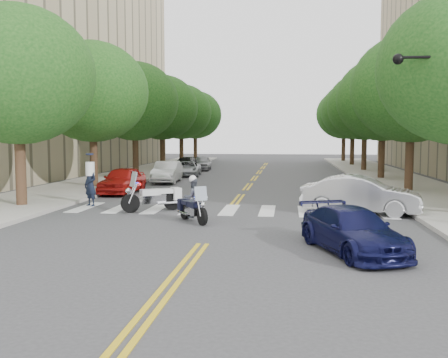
% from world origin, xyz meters
% --- Properties ---
extents(ground, '(140.00, 140.00, 0.00)m').
position_xyz_m(ground, '(0.00, 0.00, 0.00)').
color(ground, '#38383A').
rests_on(ground, ground).
extents(sidewalk_left, '(5.00, 60.00, 0.15)m').
position_xyz_m(sidewalk_left, '(-9.50, 22.00, 0.07)').
color(sidewalk_left, '#9E9991').
rests_on(sidewalk_left, ground).
extents(sidewalk_right, '(5.00, 60.00, 0.15)m').
position_xyz_m(sidewalk_right, '(9.50, 22.00, 0.07)').
color(sidewalk_right, '#9E9991').
rests_on(sidewalk_right, ground).
extents(tree_l_0, '(6.40, 6.40, 8.45)m').
position_xyz_m(tree_l_0, '(-8.80, 6.00, 5.55)').
color(tree_l_0, '#382316').
rests_on(tree_l_0, ground).
extents(tree_l_1, '(6.40, 6.40, 8.45)m').
position_xyz_m(tree_l_1, '(-8.80, 14.00, 5.55)').
color(tree_l_1, '#382316').
rests_on(tree_l_1, ground).
extents(tree_l_2, '(6.40, 6.40, 8.45)m').
position_xyz_m(tree_l_2, '(-8.80, 22.00, 5.55)').
color(tree_l_2, '#382316').
rests_on(tree_l_2, ground).
extents(tree_l_3, '(6.40, 6.40, 8.45)m').
position_xyz_m(tree_l_3, '(-8.80, 30.00, 5.55)').
color(tree_l_3, '#382316').
rests_on(tree_l_3, ground).
extents(tree_l_4, '(6.40, 6.40, 8.45)m').
position_xyz_m(tree_l_4, '(-8.80, 38.00, 5.55)').
color(tree_l_4, '#382316').
rests_on(tree_l_4, ground).
extents(tree_l_5, '(6.40, 6.40, 8.45)m').
position_xyz_m(tree_l_5, '(-8.80, 46.00, 5.55)').
color(tree_l_5, '#382316').
rests_on(tree_l_5, ground).
extents(tree_r_1, '(6.40, 6.40, 8.45)m').
position_xyz_m(tree_r_1, '(8.80, 14.00, 5.55)').
color(tree_r_1, '#382316').
rests_on(tree_r_1, ground).
extents(tree_r_2, '(6.40, 6.40, 8.45)m').
position_xyz_m(tree_r_2, '(8.80, 22.00, 5.55)').
color(tree_r_2, '#382316').
rests_on(tree_r_2, ground).
extents(tree_r_3, '(6.40, 6.40, 8.45)m').
position_xyz_m(tree_r_3, '(8.80, 30.00, 5.55)').
color(tree_r_3, '#382316').
rests_on(tree_r_3, ground).
extents(tree_r_4, '(6.40, 6.40, 8.45)m').
position_xyz_m(tree_r_4, '(8.80, 38.00, 5.55)').
color(tree_r_4, '#382316').
rests_on(tree_r_4, ground).
extents(tree_r_5, '(6.40, 6.40, 8.45)m').
position_xyz_m(tree_r_5, '(8.80, 46.00, 5.55)').
color(tree_r_5, '#382316').
rests_on(tree_r_5, ground).
extents(motorcycle_police, '(1.38, 1.79, 1.66)m').
position_xyz_m(motorcycle_police, '(-0.99, 3.58, 0.74)').
color(motorcycle_police, black).
rests_on(motorcycle_police, ground).
extents(motorcycle_parked, '(2.24, 1.66, 1.64)m').
position_xyz_m(motorcycle_parked, '(-2.90, 5.93, 0.57)').
color(motorcycle_parked, black).
rests_on(motorcycle_parked, ground).
extents(officer_standing, '(0.81, 0.73, 1.85)m').
position_xyz_m(officer_standing, '(-6.10, 6.85, 0.93)').
color(officer_standing, black).
rests_on(officer_standing, ground).
extents(convertible, '(4.80, 2.62, 1.50)m').
position_xyz_m(convertible, '(5.20, 6.19, 0.75)').
color(convertible, '#B7B7B9').
rests_on(convertible, ground).
extents(sedan_blue, '(2.95, 4.35, 1.17)m').
position_xyz_m(sedan_blue, '(4.05, -0.50, 0.58)').
color(sedan_blue, '#0D0F38').
rests_on(sedan_blue, ground).
extents(parked_car_a, '(1.69, 4.15, 1.41)m').
position_xyz_m(parked_car_a, '(-6.30, 11.66, 0.71)').
color(parked_car_a, '#A31411').
rests_on(parked_car_a, ground).
extents(parked_car_b, '(1.76, 4.31, 1.39)m').
position_xyz_m(parked_car_b, '(-5.45, 18.00, 0.69)').
color(parked_car_b, silver).
rests_on(parked_car_b, ground).
extents(parked_car_c, '(2.23, 4.16, 1.11)m').
position_xyz_m(parked_car_c, '(-5.20, 23.50, 0.56)').
color(parked_car_c, '#A1A5A9').
rests_on(parked_car_c, ground).
extents(parked_car_d, '(2.03, 4.31, 1.21)m').
position_xyz_m(parked_car_d, '(-6.30, 28.04, 0.61)').
color(parked_car_d, black).
rests_on(parked_car_d, ground).
extents(parked_car_e, '(1.81, 3.87, 1.28)m').
position_xyz_m(parked_car_e, '(-5.20, 29.91, 0.64)').
color(parked_car_e, gray).
rests_on(parked_car_e, ground).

